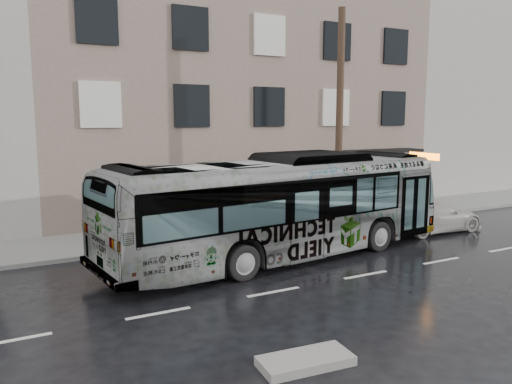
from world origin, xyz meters
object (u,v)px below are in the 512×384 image
Objects in this scene: utility_pole_front at (339,119)px; bus at (282,207)px; sign_post at (358,195)px; white_sedan at (432,216)px.

bus is (-4.55, -2.96, -2.90)m from utility_pole_front.
sign_post is 3.20m from white_sedan.
sign_post is 0.19× the size of bus.
bus reaches higher than sign_post.
sign_post is 6.39m from bus.
utility_pole_front reaches higher than white_sedan.
utility_pole_front is at bearing 51.14° from white_sedan.
bus is at bearing 94.93° from white_sedan.
bus is 2.77× the size of white_sedan.
sign_post is at bearing 37.95° from white_sedan.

